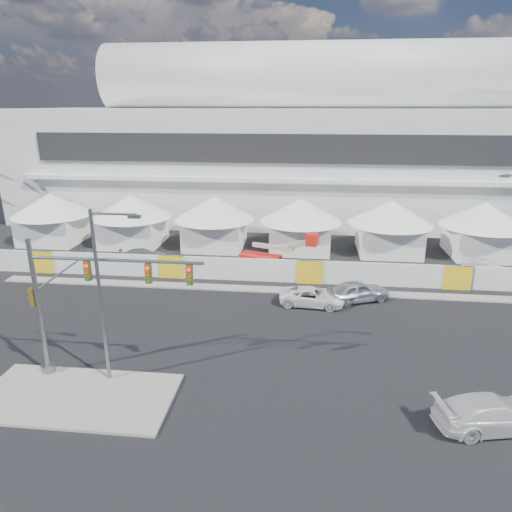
# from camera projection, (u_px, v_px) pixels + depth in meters

# --- Properties ---
(ground) EXTENTS (160.00, 160.00, 0.00)m
(ground) POSITION_uv_depth(u_px,v_px,m) (203.00, 373.00, 25.82)
(ground) COLOR black
(ground) RESTS_ON ground
(median_island) EXTENTS (10.00, 5.00, 0.15)m
(median_island) POSITION_uv_depth(u_px,v_px,m) (77.00, 397.00, 23.58)
(median_island) COLOR gray
(median_island) RESTS_ON ground
(far_curb) EXTENTS (80.00, 1.20, 0.12)m
(far_curb) POSITION_uv_depth(u_px,v_px,m) (490.00, 299.00, 35.51)
(far_curb) COLOR gray
(far_curb) RESTS_ON ground
(stadium) EXTENTS (80.00, 24.80, 21.98)m
(stadium) POSITION_uv_depth(u_px,v_px,m) (332.00, 144.00, 61.09)
(stadium) COLOR silver
(stadium) RESTS_ON ground
(tent_row) EXTENTS (53.40, 8.40, 5.40)m
(tent_row) POSITION_uv_depth(u_px,v_px,m) (257.00, 219.00, 47.41)
(tent_row) COLOR white
(tent_row) RESTS_ON ground
(hoarding_fence) EXTENTS (70.00, 0.25, 2.00)m
(hoarding_fence) POSITION_uv_depth(u_px,v_px,m) (310.00, 272.00, 38.56)
(hoarding_fence) COLOR white
(hoarding_fence) RESTS_ON ground
(sedan_silver) EXTENTS (3.61, 5.19, 1.64)m
(sedan_silver) POSITION_uv_depth(u_px,v_px,m) (358.00, 291.00, 35.05)
(sedan_silver) COLOR silver
(sedan_silver) RESTS_ON ground
(pickup_curb) EXTENTS (2.66, 5.04, 1.35)m
(pickup_curb) POSITION_uv_depth(u_px,v_px,m) (312.00, 297.00, 34.37)
(pickup_curb) COLOR white
(pickup_curb) RESTS_ON ground
(pickup_near) EXTENTS (3.33, 5.78, 1.58)m
(pickup_near) POSITION_uv_depth(u_px,v_px,m) (493.00, 413.00, 21.22)
(pickup_near) COLOR silver
(pickup_near) RESTS_ON ground
(lot_car_a) EXTENTS (3.22, 4.19, 1.33)m
(lot_car_a) POSITION_uv_depth(u_px,v_px,m) (486.00, 268.00, 40.39)
(lot_car_a) COLOR silver
(lot_car_a) RESTS_ON ground
(lot_car_c) EXTENTS (3.17, 4.85, 1.31)m
(lot_car_c) POSITION_uv_depth(u_px,v_px,m) (143.00, 256.00, 43.79)
(lot_car_c) COLOR #A9AAAE
(lot_car_c) RESTS_ON ground
(traffic_mast) EXTENTS (9.53, 0.75, 7.76)m
(traffic_mast) POSITION_uv_depth(u_px,v_px,m) (72.00, 303.00, 24.18)
(traffic_mast) COLOR slate
(traffic_mast) RESTS_ON median_island
(streetlight_median) EXTENTS (2.62, 0.26, 9.46)m
(streetlight_median) POSITION_uv_depth(u_px,v_px,m) (104.00, 286.00, 23.37)
(streetlight_median) COLOR slate
(streetlight_median) RESTS_ON median_island
(boom_lift) EXTENTS (7.63, 2.77, 3.75)m
(boom_lift) POSITION_uv_depth(u_px,v_px,m) (268.00, 257.00, 42.44)
(boom_lift) COLOR red
(boom_lift) RESTS_ON ground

